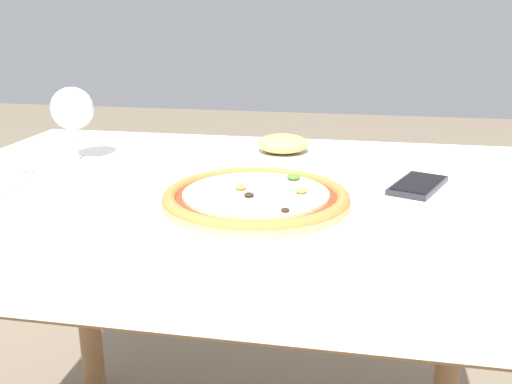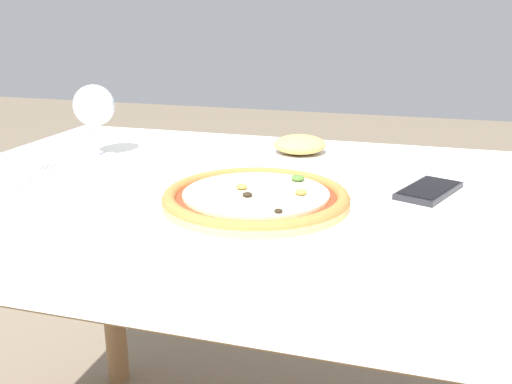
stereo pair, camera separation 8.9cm
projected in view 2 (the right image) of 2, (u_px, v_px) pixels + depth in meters
The scene contains 7 objects.
dining_table at pixel (232, 241), 1.03m from camera, with size 1.16×0.90×0.72m.
pizza_plate at pixel (256, 200), 0.90m from camera, with size 0.32×0.32×0.04m.
fork at pixel (37, 175), 1.09m from camera, with size 0.05×0.17×0.00m.
wine_glass_far_left at pixel (94, 107), 1.20m from camera, with size 0.09×0.09×0.16m.
cell_phone at pixel (429, 190), 0.99m from camera, with size 0.12×0.16×0.01m.
side_plate at pixel (300, 149), 1.22m from camera, with size 0.19×0.19×0.05m.
napkin_folded at pixel (486, 248), 0.74m from camera, with size 0.17×0.14×0.01m.
Camera 2 is at (0.31, -0.90, 1.02)m, focal length 40.00 mm.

